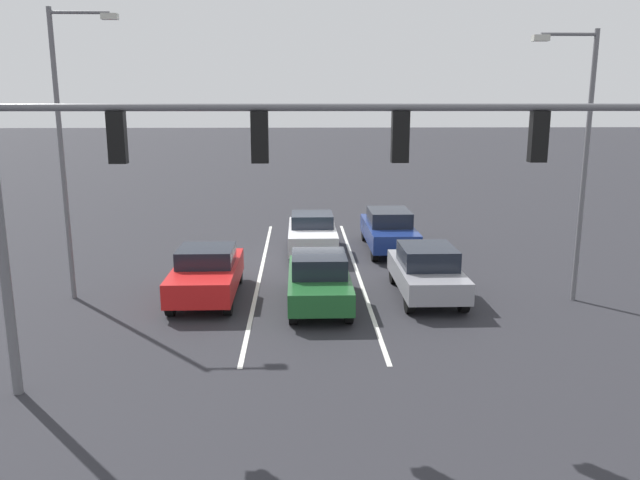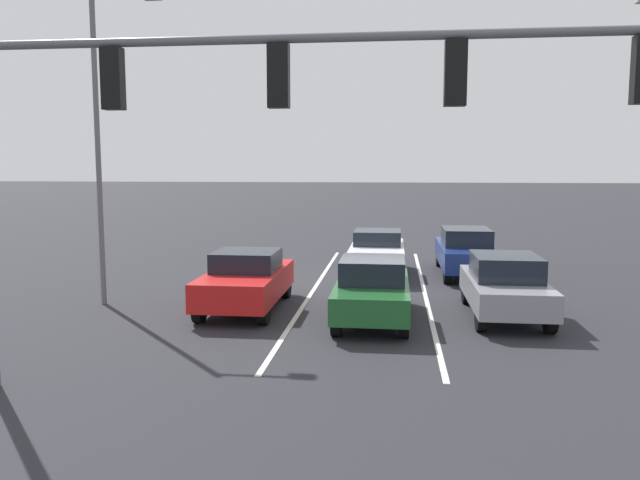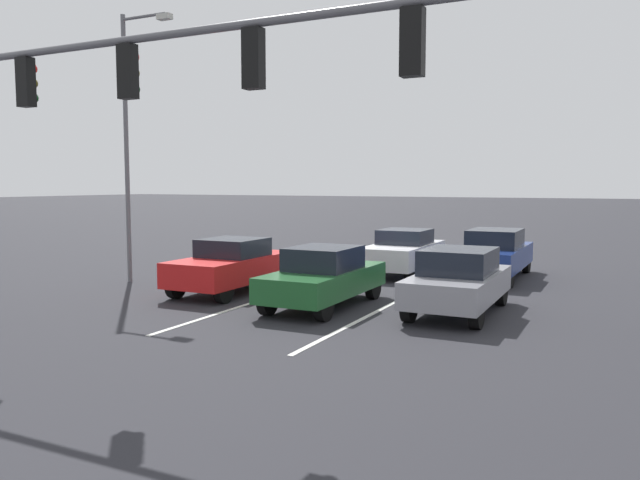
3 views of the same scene
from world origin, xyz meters
name	(u,v)px [view 2 (image 2 of 3)]	position (x,y,z in m)	size (l,w,h in m)	color
ground_plane	(371,279)	(0.00, 0.00, 0.00)	(240.00, 240.00, 0.00)	#28282D
lane_stripe_left_divider	(424,291)	(-1.65, 1.96, 0.01)	(0.12, 15.91, 0.01)	silver
lane_stripe_center_divider	(314,289)	(1.65, 1.96, 0.01)	(0.12, 15.91, 0.01)	silver
car_gray_leftlane_front	(505,285)	(-3.45, 4.89, 0.80)	(1.76, 4.10, 1.55)	gray
car_darkgreen_midlane_front	(372,289)	(-0.23, 5.58, 0.77)	(1.72, 4.22, 1.51)	#1E5928
car_red_rightlane_front	(246,280)	(3.07, 4.79, 0.77)	(1.82, 4.22, 1.52)	red
car_navy_leftlane_second	(466,251)	(-3.18, -1.12, 0.82)	(1.76, 4.69, 1.61)	navy
car_silver_midlane_second	(377,252)	(-0.17, -0.76, 0.77)	(1.79, 4.23, 1.52)	silver
traffic_signal_gantry	(243,105)	(1.61, 10.89, 4.64)	(12.18, 0.37, 6.18)	slate
street_lamp_right_shoulder	(104,127)	(6.84, 4.66, 4.72)	(1.90, 0.24, 8.21)	slate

